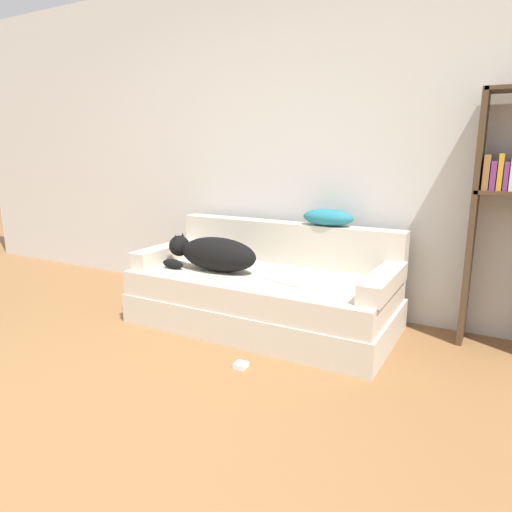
# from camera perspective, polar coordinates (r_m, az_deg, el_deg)

# --- Properties ---
(wall_back) EXTENTS (7.78, 0.06, 2.70)m
(wall_back) POSITION_cam_1_polar(r_m,az_deg,el_deg) (3.86, 3.03, 14.03)
(wall_back) COLOR silver
(wall_back) RESTS_ON ground_plane
(couch) EXTENTS (1.92, 0.93, 0.40)m
(couch) POSITION_cam_1_polar(r_m,az_deg,el_deg) (3.41, 0.78, -5.49)
(couch) COLOR beige
(couch) RESTS_ON ground_plane
(couch_backrest) EXTENTS (1.88, 0.15, 0.33)m
(couch_backrest) POSITION_cam_1_polar(r_m,az_deg,el_deg) (3.66, 3.75, 1.71)
(couch_backrest) COLOR beige
(couch_backrest) RESTS_ON couch
(couch_arm_left) EXTENTS (0.15, 0.74, 0.12)m
(couch_arm_left) POSITION_cam_1_polar(r_m,az_deg,el_deg) (3.82, -11.02, 0.42)
(couch_arm_left) COLOR beige
(couch_arm_left) RESTS_ON couch
(couch_arm_right) EXTENTS (0.15, 0.74, 0.12)m
(couch_arm_right) POSITION_cam_1_polar(r_m,az_deg,el_deg) (3.03, 15.68, -3.13)
(couch_arm_right) COLOR beige
(couch_arm_right) RESTS_ON couch
(dog) EXTENTS (0.76, 0.27, 0.25)m
(dog) POSITION_cam_1_polar(r_m,az_deg,el_deg) (3.42, -5.38, 0.31)
(dog) COLOR black
(dog) RESTS_ON couch
(laptop) EXTENTS (0.40, 0.31, 0.02)m
(laptop) POSITION_cam_1_polar(r_m,az_deg,el_deg) (3.15, 4.53, -3.03)
(laptop) COLOR silver
(laptop) RESTS_ON couch
(throw_pillow) EXTENTS (0.39, 0.20, 0.13)m
(throw_pillow) POSITION_cam_1_polar(r_m,az_deg,el_deg) (3.49, 8.98, 4.79)
(throw_pillow) COLOR teal
(throw_pillow) RESTS_ON couch_backrest
(bookshelf) EXTENTS (0.42, 0.26, 1.66)m
(bookshelf) POSITION_cam_1_polar(r_m,az_deg,el_deg) (3.30, 28.81, 5.51)
(bookshelf) COLOR #4C3823
(bookshelf) RESTS_ON ground_plane
(power_adapter) EXTENTS (0.07, 0.07, 0.03)m
(power_adapter) POSITION_cam_1_polar(r_m,az_deg,el_deg) (2.83, -1.89, -13.49)
(power_adapter) COLOR white
(power_adapter) RESTS_ON ground_plane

